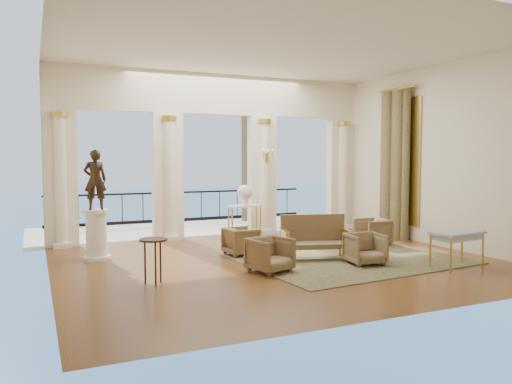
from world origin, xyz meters
name	(u,v)px	position (x,y,z in m)	size (l,w,h in m)	color
floor	(278,261)	(0.00, 0.00, 0.00)	(9.00, 9.00, 0.00)	#45200C
room_walls	(305,122)	(0.00, -1.12, 2.88)	(9.00, 9.00, 9.00)	#F3EACC
arcade	(217,144)	(0.00, 3.82, 2.58)	(9.00, 0.56, 4.50)	beige
terrace	(196,228)	(0.00, 5.80, -0.05)	(10.00, 3.60, 0.10)	#B0A994
balustrade	(182,209)	(0.00, 7.40, 0.41)	(9.00, 0.06, 1.03)	black
palm_tree	(244,103)	(2.00, 6.60, 4.09)	(2.00, 2.00, 4.50)	#4C3823
sea	(73,220)	(0.00, 60.00, -6.00)	(160.00, 160.00, 0.00)	#1D4E88
curtain	(394,164)	(4.28, 1.50, 2.02)	(0.33, 1.40, 4.09)	#4B4827
window_frame	(400,161)	(4.47, 1.50, 2.10)	(0.04, 1.60, 3.40)	gold
wall_sconce	(267,157)	(1.40, 3.51, 2.23)	(0.30, 0.11, 0.33)	gold
rug	(349,259)	(1.50, -0.45, 0.01)	(4.52, 3.52, 0.02)	#2E361B
armchair_a	(270,253)	(-0.58, -0.81, 0.37)	(0.72, 0.67, 0.74)	#46381F
armchair_b	(365,247)	(1.50, -1.02, 0.36)	(0.70, 0.66, 0.72)	#46381F
armchair_c	(373,230)	(3.08, 0.81, 0.37)	(0.72, 0.68, 0.74)	#46381F
armchair_d	(241,240)	(-0.45, 0.96, 0.35)	(0.68, 0.64, 0.70)	#46381F
settee	(314,237)	(0.86, -0.05, 0.47)	(1.56, 0.99, 0.96)	#46381F
game_table	(457,235)	(3.00, -2.00, 0.66)	(1.13, 0.70, 0.74)	#93ABBE
pedestal	(96,236)	(-3.50, 1.80, 0.52)	(0.59, 0.59, 1.09)	silver
statue	(95,180)	(-3.50, 1.80, 1.73)	(0.47, 0.31, 1.29)	black
console_table	(245,211)	(0.60, 3.26, 0.74)	(0.99, 0.52, 0.90)	silver
urn	(245,194)	(0.60, 3.26, 1.21)	(0.42, 0.42, 0.56)	silver
side_table	(153,245)	(-2.83, -0.80, 0.69)	(0.49, 0.49, 0.80)	black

